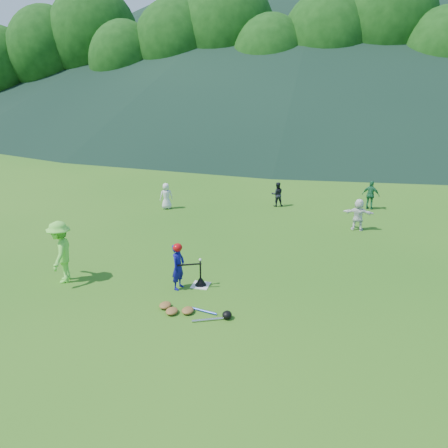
{
  "coord_description": "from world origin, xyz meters",
  "views": [
    {
      "loc": [
        3.16,
        -9.93,
        5.23
      ],
      "look_at": [
        0.0,
        2.5,
        0.9
      ],
      "focal_mm": 35.0,
      "sensor_mm": 36.0,
      "label": 1
    }
  ],
  "objects_px": {
    "fielder_b": "(277,194)",
    "equipment_pile": "(188,311)",
    "batter_child": "(178,267)",
    "adult_coach": "(61,252)",
    "batting_tee": "(201,281)",
    "fielder_c": "(371,195)",
    "home_plate": "(201,285)",
    "fielder_a": "(166,196)",
    "fielder_d": "(358,214)"
  },
  "relations": [
    {
      "from": "fielder_d",
      "to": "batting_tee",
      "type": "xyz_separation_m",
      "value": [
        -4.15,
        -5.63,
        -0.45
      ]
    },
    {
      "from": "batter_child",
      "to": "fielder_b",
      "type": "height_order",
      "value": "batter_child"
    },
    {
      "from": "adult_coach",
      "to": "equipment_pile",
      "type": "height_order",
      "value": "adult_coach"
    },
    {
      "from": "fielder_d",
      "to": "fielder_a",
      "type": "bearing_deg",
      "value": -2.46
    },
    {
      "from": "batter_child",
      "to": "home_plate",
      "type": "bearing_deg",
      "value": -51.08
    },
    {
      "from": "batter_child",
      "to": "adult_coach",
      "type": "xyz_separation_m",
      "value": [
        -3.14,
        -0.37,
        0.23
      ]
    },
    {
      "from": "adult_coach",
      "to": "fielder_b",
      "type": "distance_m",
      "value": 9.75
    },
    {
      "from": "home_plate",
      "to": "fielder_a",
      "type": "relative_size",
      "value": 0.41
    },
    {
      "from": "fielder_a",
      "to": "fielder_c",
      "type": "relative_size",
      "value": 0.91
    },
    {
      "from": "adult_coach",
      "to": "batting_tee",
      "type": "height_order",
      "value": "adult_coach"
    },
    {
      "from": "fielder_b",
      "to": "equipment_pile",
      "type": "relative_size",
      "value": 0.58
    },
    {
      "from": "home_plate",
      "to": "batter_child",
      "type": "bearing_deg",
      "value": -151.1
    },
    {
      "from": "batting_tee",
      "to": "equipment_pile",
      "type": "xyz_separation_m",
      "value": [
        0.13,
        -1.43,
        -0.06
      ]
    },
    {
      "from": "batting_tee",
      "to": "equipment_pile",
      "type": "distance_m",
      "value": 1.44
    },
    {
      "from": "batting_tee",
      "to": "fielder_b",
      "type": "bearing_deg",
      "value": 83.3
    },
    {
      "from": "batting_tee",
      "to": "equipment_pile",
      "type": "bearing_deg",
      "value": -84.99
    },
    {
      "from": "adult_coach",
      "to": "batting_tee",
      "type": "bearing_deg",
      "value": 80.6
    },
    {
      "from": "batter_child",
      "to": "equipment_pile",
      "type": "bearing_deg",
      "value": -141.23
    },
    {
      "from": "fielder_a",
      "to": "batting_tee",
      "type": "relative_size",
      "value": 1.6
    },
    {
      "from": "fielder_a",
      "to": "batting_tee",
      "type": "distance_m",
      "value": 7.33
    },
    {
      "from": "equipment_pile",
      "to": "fielder_d",
      "type": "bearing_deg",
      "value": 60.36
    },
    {
      "from": "fielder_b",
      "to": "fielder_d",
      "type": "bearing_deg",
      "value": 125.42
    },
    {
      "from": "home_plate",
      "to": "fielder_a",
      "type": "height_order",
      "value": "fielder_a"
    },
    {
      "from": "fielder_d",
      "to": "equipment_pile",
      "type": "bearing_deg",
      "value": 63.97
    },
    {
      "from": "home_plate",
      "to": "fielder_d",
      "type": "relative_size",
      "value": 0.39
    },
    {
      "from": "home_plate",
      "to": "fielder_a",
      "type": "xyz_separation_m",
      "value": [
        -3.48,
        6.44,
        0.53
      ]
    },
    {
      "from": "fielder_c",
      "to": "equipment_pile",
      "type": "distance_m",
      "value": 10.95
    },
    {
      "from": "fielder_b",
      "to": "fielder_d",
      "type": "distance_m",
      "value": 3.96
    },
    {
      "from": "fielder_d",
      "to": "fielder_c",
      "type": "bearing_deg",
      "value": -98.15
    },
    {
      "from": "adult_coach",
      "to": "equipment_pile",
      "type": "bearing_deg",
      "value": 58.76
    },
    {
      "from": "home_plate",
      "to": "batting_tee",
      "type": "xyz_separation_m",
      "value": [
        0.0,
        0.0,
        0.12
      ]
    },
    {
      "from": "fielder_a",
      "to": "fielder_b",
      "type": "height_order",
      "value": "fielder_a"
    },
    {
      "from": "equipment_pile",
      "to": "fielder_c",
      "type": "bearing_deg",
      "value": 65.04
    },
    {
      "from": "fielder_b",
      "to": "fielder_d",
      "type": "height_order",
      "value": "fielder_d"
    },
    {
      "from": "batter_child",
      "to": "fielder_c",
      "type": "relative_size",
      "value": 1.02
    },
    {
      "from": "home_plate",
      "to": "batting_tee",
      "type": "height_order",
      "value": "batting_tee"
    },
    {
      "from": "fielder_c",
      "to": "adult_coach",
      "type": "bearing_deg",
      "value": 64.2
    },
    {
      "from": "batter_child",
      "to": "equipment_pile",
      "type": "xyz_separation_m",
      "value": [
        0.63,
        -1.15,
        -0.54
      ]
    },
    {
      "from": "batter_child",
      "to": "fielder_c",
      "type": "xyz_separation_m",
      "value": [
        5.25,
        8.76,
        -0.01
      ]
    },
    {
      "from": "fielder_a",
      "to": "equipment_pile",
      "type": "bearing_deg",
      "value": 83.51
    },
    {
      "from": "batting_tee",
      "to": "equipment_pile",
      "type": "height_order",
      "value": "batting_tee"
    },
    {
      "from": "fielder_a",
      "to": "equipment_pile",
      "type": "relative_size",
      "value": 0.6
    },
    {
      "from": "adult_coach",
      "to": "fielder_c",
      "type": "height_order",
      "value": "adult_coach"
    },
    {
      "from": "home_plate",
      "to": "fielder_d",
      "type": "bearing_deg",
      "value": 53.64
    },
    {
      "from": "fielder_b",
      "to": "equipment_pile",
      "type": "height_order",
      "value": "fielder_b"
    },
    {
      "from": "batter_child",
      "to": "batting_tee",
      "type": "bearing_deg",
      "value": -51.08
    },
    {
      "from": "home_plate",
      "to": "fielder_b",
      "type": "xyz_separation_m",
      "value": [
        0.94,
        7.96,
        0.51
      ]
    },
    {
      "from": "home_plate",
      "to": "adult_coach",
      "type": "distance_m",
      "value": 3.8
    },
    {
      "from": "fielder_a",
      "to": "equipment_pile",
      "type": "xyz_separation_m",
      "value": [
        3.6,
        -7.88,
        -0.48
      ]
    },
    {
      "from": "adult_coach",
      "to": "fielder_d",
      "type": "bearing_deg",
      "value": 109.39
    }
  ]
}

